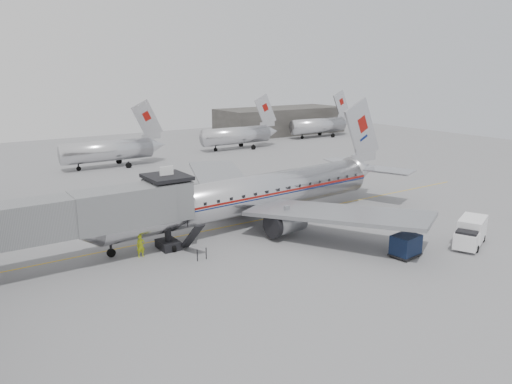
% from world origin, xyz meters
% --- Properties ---
extents(ground, '(160.00, 160.00, 0.00)m').
position_xyz_m(ground, '(0.00, 0.00, 0.00)').
color(ground, slate).
rests_on(ground, ground).
extents(hangar, '(30.00, 12.00, 6.00)m').
position_xyz_m(hangar, '(45.00, 60.00, 3.00)').
color(hangar, '#33312E').
rests_on(hangar, ground).
extents(apron_line, '(60.00, 0.15, 0.01)m').
position_xyz_m(apron_line, '(3.00, 6.00, 0.01)').
color(apron_line, gold).
rests_on(apron_line, ground).
extents(jet_bridge, '(21.00, 6.20, 7.10)m').
position_xyz_m(jet_bridge, '(-16.66, 3.67, 4.18)').
color(jet_bridge, '#5A5D5F').
rests_on(jet_bridge, ground).
extents(distant_aircraft_near, '(16.39, 3.20, 10.26)m').
position_xyz_m(distant_aircraft_near, '(-1.79, 42.00, 2.73)').
color(distant_aircraft_near, silver).
rests_on(distant_aircraft_near, ground).
extents(distant_aircraft_mid, '(16.39, 3.20, 10.26)m').
position_xyz_m(distant_aircraft_mid, '(24.21, 46.00, 2.73)').
color(distant_aircraft_mid, silver).
rests_on(distant_aircraft_mid, ground).
extents(distant_aircraft_far, '(16.39, 3.20, 10.26)m').
position_xyz_m(distant_aircraft_far, '(48.21, 50.00, 2.73)').
color(distant_aircraft_far, silver).
rests_on(distant_aircraft_far, ground).
extents(airliner, '(37.75, 34.89, 11.93)m').
position_xyz_m(airliner, '(0.75, 5.42, 3.00)').
color(airliner, silver).
rests_on(airliner, ground).
extents(service_van, '(5.32, 3.69, 2.34)m').
position_xyz_m(service_van, '(12.82, -10.47, 1.23)').
color(service_van, white).
rests_on(service_van, ground).
extents(baggage_cart_navy, '(2.56, 2.05, 1.87)m').
position_xyz_m(baggage_cart_navy, '(6.00, -9.11, 0.99)').
color(baggage_cart_navy, '#0C1732').
rests_on(baggage_cart_navy, ground).
extents(ramp_worker, '(0.71, 0.48, 1.92)m').
position_xyz_m(ramp_worker, '(-12.00, 3.00, 0.96)').
color(ramp_worker, '#A8BC16').
rests_on(ramp_worker, ground).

